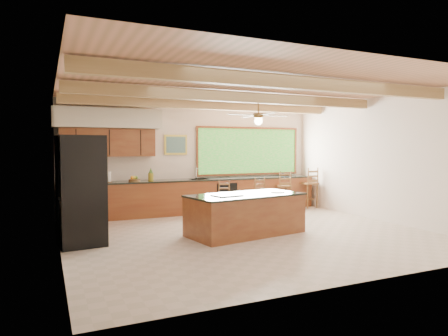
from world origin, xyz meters
name	(u,v)px	position (x,y,z in m)	size (l,w,h in m)	color
ground	(249,234)	(0.00, 0.00, 0.00)	(7.20, 7.20, 0.00)	beige
room_shell	(228,127)	(-0.17, 0.65, 2.21)	(7.27, 6.54, 3.02)	beige
counter_run	(174,199)	(-0.82, 2.52, 0.46)	(7.12, 3.10, 1.26)	brown
island	(246,214)	(-0.08, -0.01, 0.42)	(2.53, 1.51, 0.85)	brown
refrigerator	(81,191)	(-3.22, 0.40, 1.00)	(0.85, 0.83, 2.00)	black
bar_stool_a	(224,195)	(0.37, 2.07, 0.56)	(0.40, 0.40, 0.94)	brown
bar_stool_b	(284,187)	(2.41, 2.39, 0.66)	(0.48, 0.48, 1.12)	brown
bar_stool_c	(258,192)	(1.46, 2.22, 0.58)	(0.37, 0.37, 0.98)	brown
bar_stool_d	(310,184)	(3.30, 2.39, 0.70)	(0.43, 0.43, 1.19)	brown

